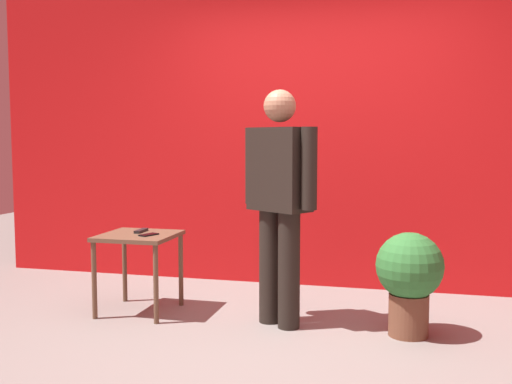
{
  "coord_description": "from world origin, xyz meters",
  "views": [
    {
      "loc": [
        0.73,
        -3.5,
        1.29
      ],
      "look_at": [
        -0.29,
        0.55,
        0.92
      ],
      "focal_mm": 41.7,
      "sensor_mm": 36.0,
      "label": 1
    }
  ],
  "objects_px": {
    "potted_plant": "(409,275)",
    "tv_remote": "(141,231)",
    "standing_person": "(280,195)",
    "side_table": "(139,246)",
    "cell_phone": "(149,235)"
  },
  "relations": [
    {
      "from": "cell_phone",
      "to": "side_table",
      "type": "bearing_deg",
      "value": 178.38
    },
    {
      "from": "side_table",
      "to": "standing_person",
      "type": "bearing_deg",
      "value": -2.74
    },
    {
      "from": "potted_plant",
      "to": "tv_remote",
      "type": "bearing_deg",
      "value": 175.39
    },
    {
      "from": "tv_remote",
      "to": "potted_plant",
      "type": "bearing_deg",
      "value": -5.5
    },
    {
      "from": "standing_person",
      "to": "tv_remote",
      "type": "height_order",
      "value": "standing_person"
    },
    {
      "from": "potted_plant",
      "to": "side_table",
      "type": "bearing_deg",
      "value": 177.83
    },
    {
      "from": "cell_phone",
      "to": "standing_person",
      "type": "bearing_deg",
      "value": 22.16
    },
    {
      "from": "side_table",
      "to": "potted_plant",
      "type": "xyz_separation_m",
      "value": [
        1.95,
        -0.07,
        -0.09
      ]
    },
    {
      "from": "cell_phone",
      "to": "tv_remote",
      "type": "xyz_separation_m",
      "value": [
        -0.12,
        0.13,
        0.01
      ]
    },
    {
      "from": "side_table",
      "to": "potted_plant",
      "type": "bearing_deg",
      "value": -2.17
    },
    {
      "from": "side_table",
      "to": "cell_phone",
      "type": "xyz_separation_m",
      "value": [
        0.1,
        -0.05,
        0.09
      ]
    },
    {
      "from": "cell_phone",
      "to": "potted_plant",
      "type": "relative_size",
      "value": 0.21
    },
    {
      "from": "standing_person",
      "to": "tv_remote",
      "type": "distance_m",
      "value": 1.15
    },
    {
      "from": "standing_person",
      "to": "potted_plant",
      "type": "xyz_separation_m",
      "value": [
        0.87,
        -0.02,
        -0.5
      ]
    },
    {
      "from": "side_table",
      "to": "tv_remote",
      "type": "xyz_separation_m",
      "value": [
        -0.02,
        0.09,
        0.1
      ]
    }
  ]
}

